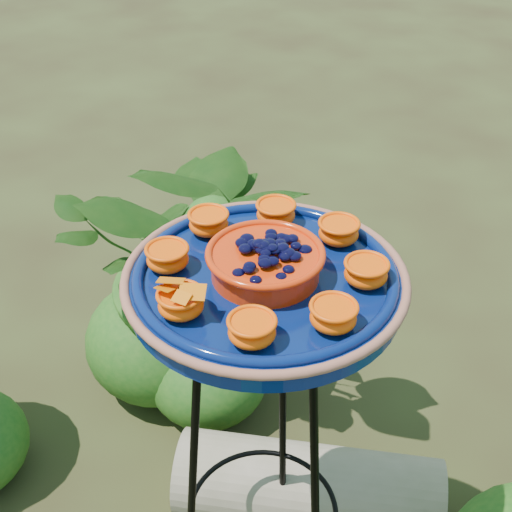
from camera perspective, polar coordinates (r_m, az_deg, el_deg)
name	(u,v)px	position (r m, az deg, el deg)	size (l,w,h in m)	color
tripod_stand	(264,437)	(1.34, 0.62, -14.29)	(0.39, 0.39, 0.83)	black
feeder_dish	(265,276)	(1.09, 0.74, -1.65)	(0.55, 0.55, 0.10)	#06174F
driftwood_log	(308,487)	(1.78, 4.17, -17.94)	(0.21, 0.21, 0.62)	gray
shrub_back_left	(214,261)	(1.92, -3.34, -0.41)	(0.74, 0.64, 0.82)	#1B4D14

